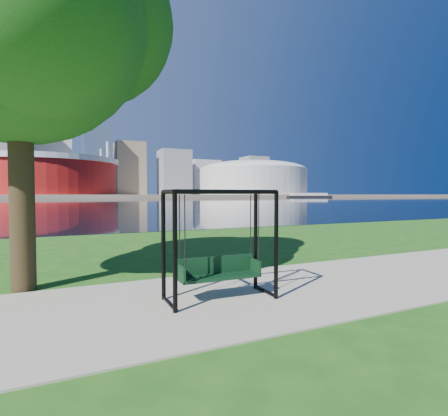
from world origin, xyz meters
TOP-DOWN VIEW (x-y plane):
  - ground at (0.00, 0.00)m, footprint 900.00×900.00m
  - path at (0.00, -0.50)m, footprint 120.00×4.00m
  - river at (0.00, 102.00)m, footprint 900.00×180.00m
  - far_bank at (0.00, 306.00)m, footprint 900.00×228.00m
  - stadium at (-10.00, 235.00)m, footprint 83.00×83.00m
  - arena at (135.00, 235.00)m, footprint 84.00×84.00m
  - skyline at (-4.27, 319.39)m, footprint 392.00×66.00m
  - swing at (-0.60, -0.57)m, footprint 2.09×0.95m
  - park_tree at (-4.12, 1.85)m, footprint 6.81×6.15m
  - barge at (151.22, 186.01)m, footprint 31.86×15.73m

SIDE VIEW (x-z plane):
  - ground at x=0.00m, z-range 0.00..0.00m
  - river at x=0.00m, z-range 0.00..0.02m
  - path at x=0.00m, z-range 0.00..0.03m
  - far_bank at x=0.00m, z-range 0.00..2.00m
  - swing at x=-0.60m, z-range -0.03..2.08m
  - barge at x=151.22m, z-range -0.14..2.93m
  - park_tree at x=-4.12m, z-range 1.65..10.11m
  - stadium at x=-10.00m, z-range -1.77..30.23m
  - arena at x=135.00m, z-range 2.59..29.15m
  - skyline at x=-4.27m, z-range -12.36..84.14m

